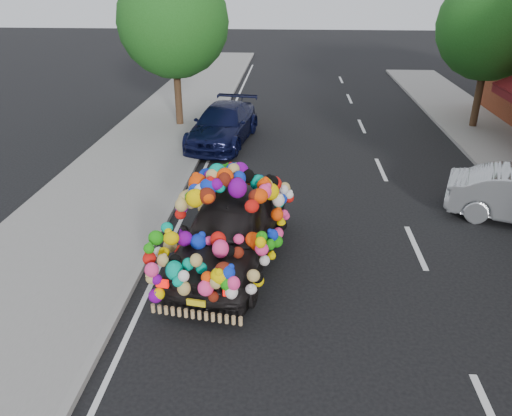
% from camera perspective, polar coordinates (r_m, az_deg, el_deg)
% --- Properties ---
extents(ground, '(100.00, 100.00, 0.00)m').
position_cam_1_polar(ground, '(11.56, 0.17, -3.88)').
color(ground, black).
rests_on(ground, ground).
extents(sidewalk, '(4.00, 60.00, 0.12)m').
position_cam_1_polar(sidewalk, '(12.54, -19.87, -2.75)').
color(sidewalk, gray).
rests_on(sidewalk, ground).
extents(kerb, '(0.15, 60.00, 0.13)m').
position_cam_1_polar(kerb, '(11.90, -11.21, -3.16)').
color(kerb, gray).
rests_on(kerb, ground).
extents(lane_markings, '(6.00, 50.00, 0.01)m').
position_cam_1_polar(lane_markings, '(11.90, 17.78, -4.26)').
color(lane_markings, silver).
rests_on(lane_markings, ground).
extents(tree_near_sidewalk, '(4.20, 4.20, 6.13)m').
position_cam_1_polar(tree_near_sidewalk, '(20.16, -9.43, 20.29)').
color(tree_near_sidewalk, '#332114').
rests_on(tree_near_sidewalk, ground).
extents(tree_far_b, '(4.00, 4.00, 5.90)m').
position_cam_1_polar(tree_far_b, '(21.46, 25.31, 18.29)').
color(tree_far_b, '#332114').
rests_on(tree_far_b, ground).
extents(plush_art_car, '(2.84, 4.89, 2.15)m').
position_cam_1_polar(plush_art_car, '(10.30, -2.94, -0.82)').
color(plush_art_car, black).
rests_on(plush_art_car, ground).
extents(navy_sedan, '(2.52, 4.87, 1.35)m').
position_cam_1_polar(navy_sedan, '(18.39, -3.79, 9.49)').
color(navy_sedan, black).
rests_on(navy_sedan, ground).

